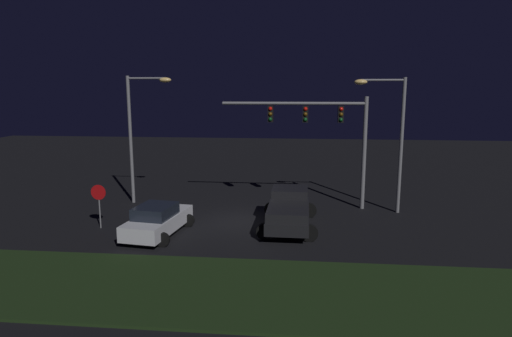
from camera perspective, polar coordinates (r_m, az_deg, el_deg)
The scene contains 8 objects.
ground_plane at distance 23.66m, azimuth -2.27°, elevation -6.77°, with size 80.00×80.00×0.00m, color black.
grass_median at distance 16.06m, azimuth -6.50°, elevation -15.14°, with size 25.11×5.48×0.10m, color black.
pickup_truck at distance 22.47m, azimuth 4.29°, elevation -5.06°, with size 2.92×5.43×1.80m.
car_sedan at distance 21.75m, azimuth -12.58°, elevation -6.51°, with size 2.87×4.60×1.51m.
traffic_signal_gantry at distance 25.69m, azimuth 8.51°, elevation 5.62°, with size 8.32×0.56×6.50m.
street_lamp_left at distance 27.45m, azimuth -14.86°, elevation 5.65°, with size 2.73×0.44×7.68m.
street_lamp_right at distance 25.52m, azimuth 17.03°, elevation 5.06°, with size 2.79×0.44×7.54m.
stop_sign at distance 23.41m, azimuth -19.62°, elevation -3.59°, with size 0.76×0.08×2.23m.
Camera 1 is at (3.18, -22.41, 6.91)m, focal length 31.00 mm.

